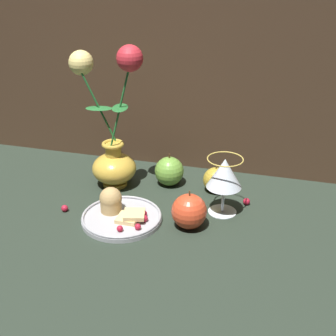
{
  "coord_description": "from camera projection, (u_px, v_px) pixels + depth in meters",
  "views": [
    {
      "loc": [
        0.32,
        -0.98,
        0.6
      ],
      "look_at": [
        0.04,
        0.02,
        0.1
      ],
      "focal_mm": 50.0,
      "sensor_mm": 36.0,
      "label": 1
    }
  ],
  "objects": [
    {
      "name": "ground_plane",
      "position": [
        149.0,
        204.0,
        1.18
      ],
      "size": [
        2.4,
        2.4,
        0.0
      ],
      "primitive_type": "plane",
      "color": "#232D23",
      "rests_on": "ground"
    },
    {
      "name": "vase",
      "position": [
        112.0,
        138.0,
        1.22
      ],
      "size": [
        0.21,
        0.12,
        0.38
      ],
      "color": "gold",
      "rests_on": "ground_plane"
    },
    {
      "name": "plate_with_pastries",
      "position": [
        119.0,
        213.0,
        1.11
      ],
      "size": [
        0.19,
        0.19,
        0.07
      ],
      "color": "#A3A3A8",
      "rests_on": "ground_plane"
    },
    {
      "name": "wine_glass",
      "position": [
        224.0,
        175.0,
        1.1
      ],
      "size": [
        0.09,
        0.09,
        0.14
      ],
      "color": "silver",
      "rests_on": "ground_plane"
    },
    {
      "name": "apple_beside_vase",
      "position": [
        169.0,
        171.0,
        1.26
      ],
      "size": [
        0.08,
        0.08,
        0.09
      ],
      "color": "#669938",
      "rests_on": "ground_plane"
    },
    {
      "name": "apple_near_glass",
      "position": [
        216.0,
        180.0,
        1.23
      ],
      "size": [
        0.07,
        0.07,
        0.08
      ],
      "color": "#B2932D",
      "rests_on": "ground_plane"
    },
    {
      "name": "apple_at_table_edge",
      "position": [
        189.0,
        211.0,
        1.07
      ],
      "size": [
        0.08,
        0.08,
        0.09
      ],
      "color": "#D14223",
      "rests_on": "ground_plane"
    },
    {
      "name": "berry_near_plate",
      "position": [
        65.0,
        208.0,
        1.15
      ],
      "size": [
        0.02,
        0.02,
        0.02
      ],
      "primitive_type": "sphere",
      "color": "#AD192D",
      "rests_on": "ground_plane"
    },
    {
      "name": "berry_front_center",
      "position": [
        246.0,
        201.0,
        1.18
      ],
      "size": [
        0.02,
        0.02,
        0.02
      ],
      "primitive_type": "sphere",
      "color": "#AD192D",
      "rests_on": "ground_plane"
    }
  ]
}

